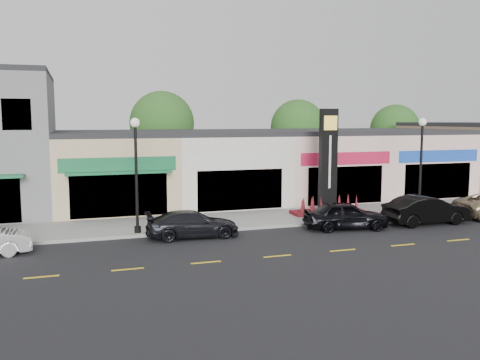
% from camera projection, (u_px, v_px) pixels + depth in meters
% --- Properties ---
extents(ground, '(120.00, 120.00, 0.00)m').
position_uv_depth(ground, '(312.00, 235.00, 24.45)').
color(ground, black).
rests_on(ground, ground).
extents(sidewalk, '(52.00, 4.30, 0.15)m').
position_uv_depth(sidewalk, '(278.00, 217.00, 28.55)').
color(sidewalk, gray).
rests_on(sidewalk, ground).
extents(curb, '(52.00, 0.20, 0.15)m').
position_uv_depth(curb, '(294.00, 225.00, 26.43)').
color(curb, gray).
rests_on(curb, ground).
extents(shop_beige, '(7.00, 10.85, 4.80)m').
position_uv_depth(shop_beige, '(113.00, 169.00, 32.41)').
color(shop_beige, tan).
rests_on(shop_beige, ground).
extents(shop_cream, '(7.00, 10.01, 4.80)m').
position_uv_depth(shop_cream, '(218.00, 166.00, 34.55)').
color(shop_cream, white).
rests_on(shop_cream, ground).
extents(shop_pink_w, '(7.00, 10.01, 4.80)m').
position_uv_depth(shop_pink_w, '(312.00, 163.00, 36.68)').
color(shop_pink_w, beige).
rests_on(shop_pink_w, ground).
extents(shop_pink_e, '(7.00, 10.01, 4.80)m').
position_uv_depth(shop_pink_e, '(395.00, 161.00, 38.81)').
color(shop_pink_e, beige).
rests_on(shop_pink_e, ground).
extents(shop_tan, '(7.00, 10.01, 5.30)m').
position_uv_depth(shop_tan, '(469.00, 156.00, 40.92)').
color(shop_tan, '#86684E').
rests_on(shop_tan, ground).
extents(tree_rear_west, '(5.20, 5.20, 7.83)m').
position_uv_depth(tree_rear_west, '(162.00, 123.00, 41.04)').
color(tree_rear_west, '#382619').
rests_on(tree_rear_west, ground).
extents(tree_rear_mid, '(4.80, 4.80, 7.29)m').
position_uv_depth(tree_rear_mid, '(298.00, 127.00, 44.73)').
color(tree_rear_mid, '#382619').
rests_on(tree_rear_mid, ground).
extents(tree_rear_east, '(4.60, 4.60, 6.94)m').
position_uv_depth(tree_rear_east, '(395.00, 129.00, 47.81)').
color(tree_rear_east, '#382619').
rests_on(tree_rear_east, ground).
extents(lamp_west_near, '(0.44, 0.44, 5.47)m').
position_uv_depth(lamp_west_near, '(136.00, 163.00, 23.97)').
color(lamp_west_near, black).
rests_on(lamp_west_near, sidewalk).
extents(lamp_east_near, '(0.44, 0.44, 5.47)m').
position_uv_depth(lamp_east_near, '(421.00, 156.00, 28.84)').
color(lamp_east_near, black).
rests_on(lamp_east_near, sidewalk).
extents(pylon_sign, '(4.20, 1.30, 6.00)m').
position_uv_depth(pylon_sign, '(328.00, 177.00, 29.06)').
color(pylon_sign, '#5E1210').
rests_on(pylon_sign, sidewalk).
extents(car_dark_sedan, '(1.92, 4.43, 1.27)m').
position_uv_depth(car_dark_sedan, '(193.00, 224.00, 23.94)').
color(car_dark_sedan, black).
rests_on(car_dark_sedan, ground).
extents(car_black_sedan, '(2.38, 4.45, 1.44)m').
position_uv_depth(car_black_sedan, '(346.00, 215.00, 25.71)').
color(car_black_sedan, black).
rests_on(car_black_sedan, ground).
extents(car_black_conv, '(1.64, 4.62, 1.52)m').
position_uv_depth(car_black_conv, '(426.00, 210.00, 26.96)').
color(car_black_conv, black).
rests_on(car_black_conv, ground).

